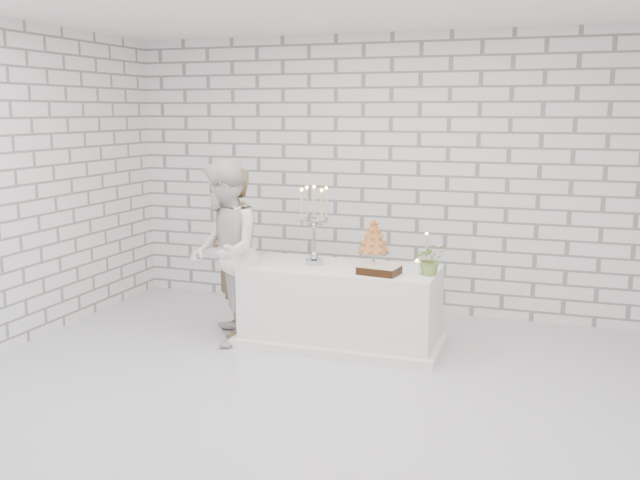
{
  "coord_description": "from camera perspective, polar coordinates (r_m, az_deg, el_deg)",
  "views": [
    {
      "loc": [
        1.72,
        -4.93,
        2.18
      ],
      "look_at": [
        -0.25,
        0.88,
        1.05
      ],
      "focal_mm": 39.27,
      "sensor_mm": 36.0,
      "label": 1
    }
  ],
  "objects": [
    {
      "name": "cake_table",
      "position": [
        6.63,
        1.72,
        -5.35
      ],
      "size": [
        1.8,
        0.8,
        0.75
      ],
      "primitive_type": "cube",
      "color": "white",
      "rests_on": "ground"
    },
    {
      "name": "croquembouche",
      "position": [
        6.47,
        4.4,
        -0.24
      ],
      "size": [
        0.37,
        0.37,
        0.47
      ],
      "primitive_type": null,
      "rotation": [
        0.0,
        0.0,
        0.26
      ],
      "color": "#AC5E2A",
      "rests_on": "cake_table"
    },
    {
      "name": "pillar_candle",
      "position": [
        6.27,
        7.9,
        -2.29
      ],
      "size": [
        0.1,
        0.1,
        0.12
      ],
      "primitive_type": "cylinder",
      "rotation": [
        0.0,
        0.0,
        -0.22
      ],
      "color": "white",
      "rests_on": "cake_table"
    },
    {
      "name": "wall_back",
      "position": [
        7.66,
        5.72,
        5.3
      ],
      "size": [
        6.0,
        0.01,
        3.0
      ],
      "primitive_type": "cube",
      "color": "white",
      "rests_on": "ground"
    },
    {
      "name": "wall_front",
      "position": [
        3.05,
        -16.15,
        -2.88
      ],
      "size": [
        6.0,
        0.01,
        3.0
      ],
      "primitive_type": "cube",
      "color": "white",
      "rests_on": "ground"
    },
    {
      "name": "extra_taper",
      "position": [
        6.49,
        8.64,
        -0.96
      ],
      "size": [
        0.06,
        0.06,
        0.32
      ],
      "primitive_type": "cylinder",
      "rotation": [
        0.0,
        0.0,
        0.03
      ],
      "color": "beige",
      "rests_on": "cake_table"
    },
    {
      "name": "candelabra",
      "position": [
        6.56,
        -0.48,
        1.22
      ],
      "size": [
        0.33,
        0.33,
        0.75
      ],
      "primitive_type": null,
      "rotation": [
        0.0,
        0.0,
        0.09
      ],
      "color": "#A7A8B2",
      "rests_on": "cake_table"
    },
    {
      "name": "chocolate_cake",
      "position": [
        6.26,
        4.85,
        -2.42
      ],
      "size": [
        0.38,
        0.3,
        0.08
      ],
      "primitive_type": "cube",
      "rotation": [
        0.0,
        0.0,
        -0.14
      ],
      "color": "black",
      "rests_on": "cake_table"
    },
    {
      "name": "flowers",
      "position": [
        6.26,
        9.04,
        -1.54
      ],
      "size": [
        0.32,
        0.3,
        0.29
      ],
      "primitive_type": "imported",
      "rotation": [
        0.0,
        0.0,
        0.37
      ],
      "color": "#5B7832",
      "rests_on": "cake_table"
    },
    {
      "name": "groom",
      "position": [
        6.89,
        -7.09,
        -1.0
      ],
      "size": [
        0.68,
        0.71,
        1.64
      ],
      "primitive_type": "imported",
      "rotation": [
        0.0,
        0.0,
        -0.9
      ],
      "color": "brown",
      "rests_on": "ground"
    },
    {
      "name": "bride",
      "position": [
        6.63,
        -7.81,
        -1.02
      ],
      "size": [
        0.96,
        1.05,
        1.75
      ],
      "primitive_type": "imported",
      "rotation": [
        0.0,
        0.0,
        -1.13
      ],
      "color": "white",
      "rests_on": "ground"
    },
    {
      "name": "ground",
      "position": [
        5.66,
        -0.46,
        -12.22
      ],
      "size": [
        6.0,
        5.0,
        0.01
      ],
      "primitive_type": "cube",
      "color": "silver",
      "rests_on": "ground"
    }
  ]
}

